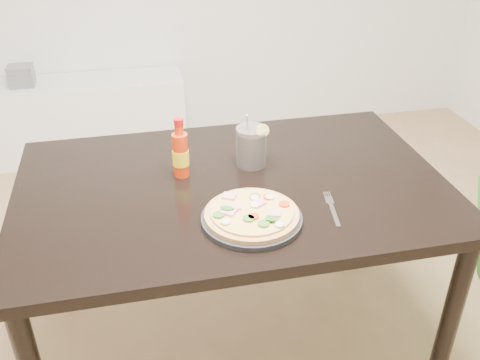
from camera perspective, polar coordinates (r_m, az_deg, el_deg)
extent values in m
cube|color=black|center=(1.76, -0.83, -0.85)|extent=(1.40, 0.90, 0.04)
cylinder|color=black|center=(1.93, 21.38, -14.18)|extent=(0.06, 0.06, 0.71)
cylinder|color=black|center=(2.30, -18.74, -5.60)|extent=(0.06, 0.06, 0.71)
cylinder|color=black|center=(2.46, 12.14, -1.96)|extent=(0.06, 0.06, 0.71)
cylinder|color=black|center=(1.56, 1.25, -4.17)|extent=(0.30, 0.30, 0.02)
cylinder|color=tan|center=(1.56, 1.26, -3.71)|extent=(0.28, 0.28, 0.01)
cylinder|color=tan|center=(1.55, 1.26, -3.39)|extent=(0.24, 0.24, 0.01)
cube|color=pink|center=(1.53, 3.62, -3.55)|extent=(0.05, 0.04, 0.01)
cube|color=pink|center=(1.58, 1.94, -2.49)|extent=(0.05, 0.05, 0.01)
cube|color=pink|center=(1.61, -1.18, -1.73)|extent=(0.05, 0.05, 0.01)
cube|color=pink|center=(1.56, -0.72, -2.92)|extent=(0.04, 0.04, 0.01)
cube|color=pink|center=(1.54, -1.23, -3.39)|extent=(0.05, 0.05, 0.01)
cylinder|color=red|center=(1.58, 4.75, -2.57)|extent=(0.03, 0.03, 0.01)
cylinder|color=red|center=(1.61, 3.06, -1.82)|extent=(0.03, 0.03, 0.01)
cylinder|color=red|center=(1.55, -0.76, -3.16)|extent=(0.03, 0.03, 0.01)
cylinder|color=red|center=(1.52, 1.45, -3.92)|extent=(0.03, 0.03, 0.01)
cylinder|color=#397025|center=(1.53, -2.29, -3.73)|extent=(0.03, 0.03, 0.01)
cylinder|color=#397025|center=(1.51, 0.92, -4.13)|extent=(0.03, 0.03, 0.01)
cylinder|color=#397025|center=(1.61, 1.59, -1.78)|extent=(0.03, 0.03, 0.01)
cylinder|color=#397025|center=(1.49, 2.52, -4.69)|extent=(0.03, 0.03, 0.01)
ellipsoid|color=#EAE8CA|center=(1.60, 1.56, -1.87)|extent=(0.03, 0.03, 0.01)
ellipsoid|color=#EAE8CA|center=(1.50, -1.54, -4.48)|extent=(0.03, 0.03, 0.01)
ellipsoid|color=#EAE8CA|center=(1.49, 4.23, -4.75)|extent=(0.03, 0.03, 0.01)
ellipsoid|color=#EAE8CA|center=(1.60, 3.21, -1.81)|extent=(0.03, 0.03, 0.01)
ellipsoid|color=#EAE8CA|center=(1.57, 1.56, -2.66)|extent=(0.03, 0.03, 0.01)
ellipsoid|color=#1B6C19|center=(1.50, 3.40, -4.14)|extent=(0.05, 0.04, 0.00)
ellipsoid|color=#1B6C19|center=(1.54, -1.45, -2.99)|extent=(0.05, 0.04, 0.00)
cylinder|color=red|center=(1.77, -6.35, 2.65)|extent=(0.06, 0.06, 0.15)
cylinder|color=yellow|center=(1.77, -6.34, 2.43)|extent=(0.05, 0.05, 0.05)
cylinder|color=red|center=(1.73, -6.53, 5.36)|extent=(0.03, 0.03, 0.03)
cylinder|color=red|center=(1.72, -6.58, 6.18)|extent=(0.03, 0.03, 0.02)
cylinder|color=black|center=(1.83, 1.20, 3.35)|extent=(0.10, 0.10, 0.12)
cylinder|color=silver|center=(1.83, 1.21, 3.59)|extent=(0.11, 0.11, 0.14)
cylinder|color=#F2E059|center=(1.79, 2.45, 5.30)|extent=(0.04, 0.01, 0.04)
cylinder|color=#B2B2B7|center=(1.82, 0.84, 4.82)|extent=(0.03, 0.06, 0.17)
cube|color=silver|center=(1.61, 10.03, -3.70)|extent=(0.03, 0.12, 0.00)
cube|color=silver|center=(1.68, 9.49, -2.16)|extent=(0.03, 0.04, 0.00)
cube|color=silver|center=(1.70, 8.99, -1.57)|extent=(0.01, 0.03, 0.00)
cube|color=silver|center=(1.71, 9.19, -1.57)|extent=(0.01, 0.03, 0.00)
cube|color=silver|center=(1.71, 9.38, -1.56)|extent=(0.01, 0.03, 0.00)
cube|color=silver|center=(1.71, 9.58, -1.55)|extent=(0.01, 0.03, 0.00)
cube|color=white|center=(3.59, -17.37, 6.24)|extent=(1.40, 0.34, 0.50)
cube|color=slate|center=(3.51, -22.11, 9.37)|extent=(0.14, 0.12, 0.01)
cube|color=slate|center=(3.51, -22.14, 9.53)|extent=(0.14, 0.12, 0.01)
cube|color=slate|center=(3.51, -22.18, 9.69)|extent=(0.14, 0.12, 0.01)
cube|color=slate|center=(3.50, -22.21, 9.85)|extent=(0.14, 0.12, 0.01)
cube|color=slate|center=(3.50, -22.24, 10.01)|extent=(0.14, 0.12, 0.01)
cube|color=slate|center=(3.50, -22.28, 10.17)|extent=(0.14, 0.12, 0.01)
cube|color=slate|center=(3.49, -22.31, 10.33)|extent=(0.14, 0.12, 0.01)
cube|color=slate|center=(3.49, -22.35, 10.49)|extent=(0.14, 0.12, 0.01)
cube|color=slate|center=(3.49, -22.38, 10.65)|extent=(0.14, 0.12, 0.01)
cube|color=slate|center=(3.48, -22.41, 10.81)|extent=(0.14, 0.12, 0.01)
cube|color=slate|center=(3.48, -22.45, 10.97)|extent=(0.14, 0.12, 0.01)
cube|color=slate|center=(3.48, -22.48, 11.13)|extent=(0.14, 0.12, 0.01)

